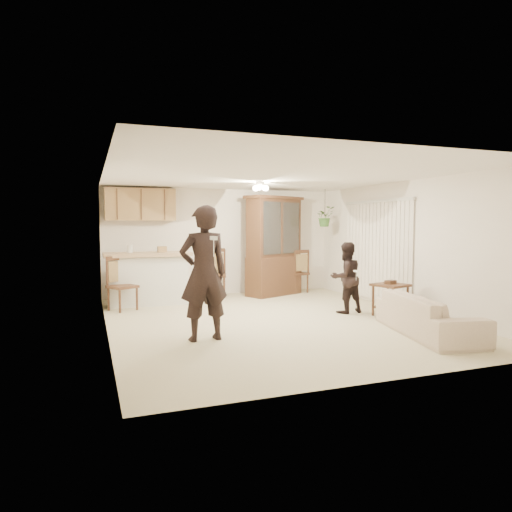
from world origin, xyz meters
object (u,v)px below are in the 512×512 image
object	(u,v)px
chair_bar	(123,295)
chair_hutch_left	(215,283)
child	(346,277)
side_table	(390,299)
sofa	(428,311)
china_hutch	(274,247)
chair_hutch_right	(296,280)
adult	(204,278)

from	to	relation	value
chair_bar	chair_hutch_left	bearing A→B (deg)	-4.26
child	side_table	size ratio (longest dim) A/B	2.03
side_table	sofa	bearing A→B (deg)	-103.37
chair_bar	child	bearing A→B (deg)	-53.28
child	chair_bar	bearing A→B (deg)	-28.29
sofa	chair_bar	world-z (taller)	chair_bar
china_hutch	chair_bar	bearing A→B (deg)	169.41
child	chair_hutch_right	distance (m)	2.71
chair_bar	chair_hutch_left	world-z (taller)	chair_hutch_left
chair_hutch_left	chair_hutch_right	world-z (taller)	chair_hutch_left
child	chair_hutch_left	distance (m)	3.28
adult	child	world-z (taller)	adult
child	china_hutch	bearing A→B (deg)	-84.99
china_hutch	chair_hutch_right	size ratio (longest dim) A/B	2.20
adult	chair_bar	distance (m)	2.99
chair_hutch_left	child	bearing A→B (deg)	-40.11
china_hutch	side_table	distance (m)	3.32
chair_bar	chair_hutch_right	world-z (taller)	chair_hutch_right
adult	china_hutch	world-z (taller)	china_hutch
chair_bar	chair_hutch_right	size ratio (longest dim) A/B	0.99
sofa	chair_hutch_left	xyz separation A→B (m)	(-2.07, 4.63, -0.05)
child	chair_bar	distance (m)	4.30
chair_bar	china_hutch	bearing A→B (deg)	-17.08
adult	child	distance (m)	3.18
sofa	side_table	size ratio (longest dim) A/B	2.81
side_table	chair_hutch_left	bearing A→B (deg)	126.16
chair_hutch_right	chair_hutch_left	bearing A→B (deg)	-14.15
child	chair_hutch_left	xyz separation A→B (m)	(-1.79, 2.73, -0.36)
side_table	chair_hutch_right	xyz separation A→B (m)	(-0.35, 3.22, -0.01)
child	chair_hutch_right	xyz separation A→B (m)	(0.24, 2.67, -0.38)
adult	chair_hutch_right	world-z (taller)	adult
side_table	chair_hutch_left	world-z (taller)	chair_hutch_left
adult	china_hutch	xyz separation A→B (m)	(2.56, 3.56, 0.24)
china_hutch	chair_bar	distance (m)	3.68
child	chair_bar	world-z (taller)	child
adult	china_hutch	distance (m)	4.39
chair_bar	sofa	bearing A→B (deg)	-70.44
adult	chair_bar	world-z (taller)	adult
adult	chair_hutch_right	xyz separation A→B (m)	(3.23, 3.74, -0.60)
sofa	chair_hutch_left	world-z (taller)	chair_hutch_left
adult	side_table	size ratio (longest dim) A/B	2.70
chair_hutch_left	chair_hutch_right	size ratio (longest dim) A/B	1.05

